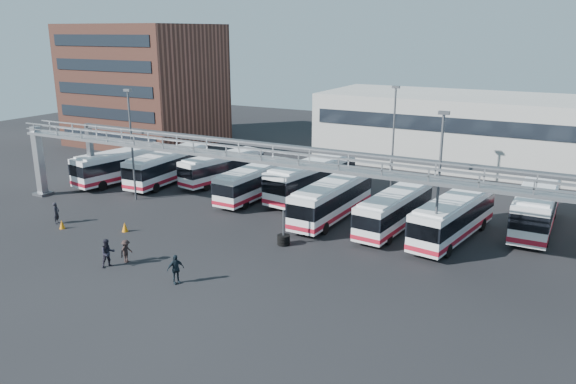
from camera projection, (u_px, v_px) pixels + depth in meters
The scene contains 23 objects.
ground at pixel (231, 262), 38.23m from camera, with size 140.00×140.00×0.00m, color black.
gantry at pixel (273, 166), 41.67m from camera, with size 51.40×5.15×7.10m.
apartment_building at pixel (145, 85), 76.88m from camera, with size 18.00×15.00×16.00m, color brown.
warehouse at pixel (505, 133), 63.79m from camera, with size 42.00×14.00×8.00m, color #9E9E99.
light_pole_left at pixel (131, 139), 50.69m from camera, with size 0.70×0.35×10.21m.
light_pole_mid at pixel (439, 179), 37.09m from camera, with size 0.70×0.35×10.21m.
light_pole_back at pixel (394, 133), 53.42m from camera, with size 0.70×0.35×10.21m.
bus_0 at pixel (124, 164), 58.08m from camera, with size 4.36×11.24×3.33m.
bus_1 at pixel (168, 166), 57.48m from camera, with size 2.95×11.06×3.33m.
bus_2 at pixel (222, 167), 57.67m from camera, with size 4.32×10.27×3.04m.
bus_3 at pixel (255, 181), 52.17m from camera, with size 2.78×10.31×3.10m.
bus_4 at pixel (312, 178), 52.39m from camera, with size 4.26×11.85×3.52m.
bus_5 at pixel (332, 199), 46.28m from camera, with size 2.94×10.96×3.30m.
bus_6 at pixel (394, 209), 43.90m from camera, with size 3.34×10.31×3.08m.
bus_7 at pixel (453, 217), 41.78m from camera, with size 4.24×11.10×3.29m.
bus_8 at pixel (536, 206), 43.91m from camera, with size 2.72×11.60×3.52m.
pedestrian_a at pixel (56, 213), 45.58m from camera, with size 0.66×0.43×1.80m, color black.
pedestrian_b at pixel (108, 253), 37.16m from camera, with size 0.95×0.74×1.95m, color #211E2A.
pedestrian_c at pixel (126, 251), 37.93m from camera, with size 1.04×0.60×1.61m, color black.
pedestrian_d at pixel (175, 269), 34.73m from camera, with size 1.11×0.46×1.90m, color #19242D.
cone_left at pixel (125, 227), 43.87m from camera, with size 0.48×0.48×0.77m, color orange.
cone_right at pixel (62, 224), 44.54m from camera, with size 0.44×0.44×0.70m, color orange.
tire_stack at pixel (284, 239), 41.17m from camera, with size 0.94×0.94×2.69m.
Camera 1 is at (20.21, -29.33, 15.18)m, focal length 35.00 mm.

